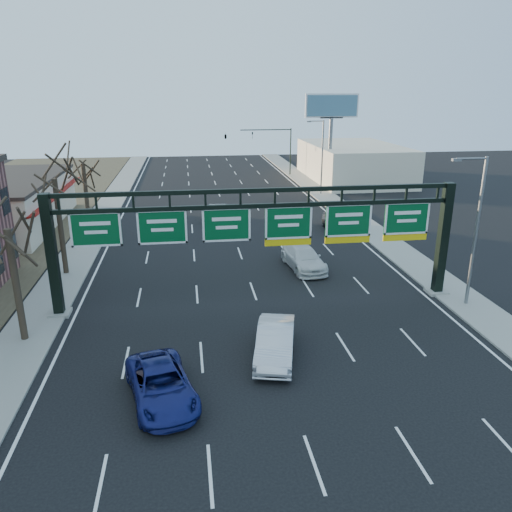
{
  "coord_description": "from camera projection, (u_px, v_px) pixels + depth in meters",
  "views": [
    {
      "loc": [
        -4.04,
        -19.93,
        12.57
      ],
      "look_at": [
        -0.14,
        7.68,
        3.2
      ],
      "focal_mm": 35.0,
      "sensor_mm": 36.0,
      "label": 1
    }
  ],
  "objects": [
    {
      "name": "car_silver_sedan",
      "position": [
        275.0,
        342.0,
        24.34
      ],
      "size": [
        2.88,
        5.32,
        1.67
      ],
      "primitive_type": "imported",
      "rotation": [
        0.0,
        0.0,
        -0.23
      ],
      "color": "silver",
      "rests_on": "ground"
    },
    {
      "name": "billboard_right",
      "position": [
        331.0,
        117.0,
        64.56
      ],
      "size": [
        7.0,
        0.5,
        12.0
      ],
      "color": "slate",
      "rests_on": "ground"
    },
    {
      "name": "sidewalk_left",
      "position": [
        80.0,
        252.0,
        40.3
      ],
      "size": [
        3.0,
        120.0,
        0.12
      ],
      "primitive_type": "cube",
      "color": "gray",
      "rests_on": "ground"
    },
    {
      "name": "ground",
      "position": [
        282.0,
        373.0,
        23.24
      ],
      "size": [
        160.0,
        160.0,
        0.0
      ],
      "primitive_type": "plane",
      "color": "black",
      "rests_on": "ground"
    },
    {
      "name": "cream_strip",
      "position": [
        0.0,
        203.0,
        46.86
      ],
      "size": [
        10.9,
        18.4,
        4.7
      ],
      "color": "beige",
      "rests_on": "ground"
    },
    {
      "name": "lane_markings",
      "position": [
        237.0,
        246.0,
        42.01
      ],
      "size": [
        21.6,
        120.0,
        0.01
      ],
      "primitive_type": "cube",
      "color": "white",
      "rests_on": "ground"
    },
    {
      "name": "traffic_signal_mast",
      "position": [
        250.0,
        139.0,
        73.87
      ],
      "size": [
        10.16,
        0.54,
        7.0
      ],
      "color": "black",
      "rests_on": "ground"
    },
    {
      "name": "tree_gantry",
      "position": [
        4.0,
        208.0,
        23.97
      ],
      "size": [
        3.6,
        3.6,
        8.48
      ],
      "color": "#32281B",
      "rests_on": "sidewalk_left"
    },
    {
      "name": "tree_mid",
      "position": [
        52.0,
        163.0,
        33.12
      ],
      "size": [
        3.6,
        3.6,
        9.24
      ],
      "color": "#32281B",
      "rests_on": "sidewalk_left"
    },
    {
      "name": "car_white_wagon",
      "position": [
        303.0,
        258.0,
        36.53
      ],
      "size": [
        2.81,
        5.69,
        1.59
      ],
      "primitive_type": "imported",
      "rotation": [
        0.0,
        0.0,
        0.11
      ],
      "color": "silver",
      "rests_on": "ground"
    },
    {
      "name": "car_blue_suv",
      "position": [
        161.0,
        385.0,
        20.98
      ],
      "size": [
        3.62,
        5.75,
        1.48
      ],
      "primitive_type": "imported",
      "rotation": [
        0.0,
        0.0,
        0.23
      ],
      "color": "navy",
      "rests_on": "ground"
    },
    {
      "name": "sign_gantry",
      "position": [
        260.0,
        231.0,
        29.3
      ],
      "size": [
        24.6,
        1.2,
        7.2
      ],
      "color": "black",
      "rests_on": "ground"
    },
    {
      "name": "streetlight_far",
      "position": [
        321.0,
        153.0,
        60.82
      ],
      "size": [
        2.15,
        0.22,
        9.0
      ],
      "color": "slate",
      "rests_on": "sidewalk_right"
    },
    {
      "name": "streetlight_near",
      "position": [
        475.0,
        225.0,
        28.91
      ],
      "size": [
        2.15,
        0.22,
        9.0
      ],
      "color": "slate",
      "rests_on": "sidewalk_right"
    },
    {
      "name": "sidewalk_right",
      "position": [
        382.0,
        239.0,
        43.69
      ],
      "size": [
        3.0,
        120.0,
        0.12
      ],
      "primitive_type": "cube",
      "color": "gray",
      "rests_on": "ground"
    },
    {
      "name": "building_right_distant",
      "position": [
        353.0,
        162.0,
        72.02
      ],
      "size": [
        12.0,
        20.0,
        5.0
      ],
      "primitive_type": "cube",
      "color": "beige",
      "rests_on": "ground"
    },
    {
      "name": "car_grey_far",
      "position": [
        337.0,
        222.0,
        46.38
      ],
      "size": [
        2.0,
        4.87,
        1.65
      ],
      "primitive_type": "imported",
      "rotation": [
        0.0,
        0.0,
        -0.01
      ],
      "color": "#3D3F42",
      "rests_on": "ground"
    },
    {
      "name": "tree_far",
      "position": [
        81.0,
        151.0,
        42.63
      ],
      "size": [
        3.6,
        3.6,
        8.86
      ],
      "color": "#32281B",
      "rests_on": "sidewalk_left"
    },
    {
      "name": "car_silver_distant",
      "position": [
        218.0,
        214.0,
        49.28
      ],
      "size": [
        1.92,
        5.0,
        1.63
      ],
      "primitive_type": "imported",
      "rotation": [
        0.0,
        0.0,
        -0.04
      ],
      "color": "#ABACB0",
      "rests_on": "ground"
    }
  ]
}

